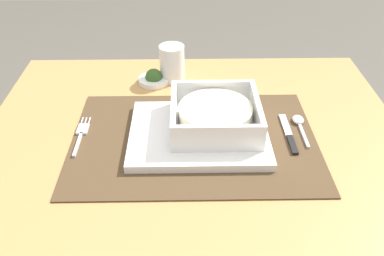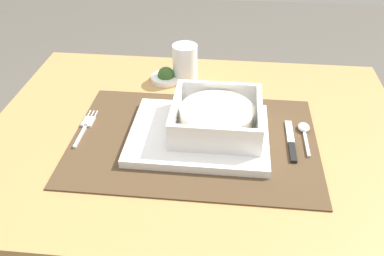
% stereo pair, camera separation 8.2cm
% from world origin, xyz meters
% --- Properties ---
extents(dining_table, '(0.86, 0.66, 0.72)m').
position_xyz_m(dining_table, '(0.00, 0.00, 0.60)').
color(dining_table, '#B2844C').
rests_on(dining_table, ground).
extents(placemat, '(0.48, 0.34, 0.00)m').
position_xyz_m(placemat, '(-0.00, -0.03, 0.72)').
color(placemat, '#4C3823').
rests_on(placemat, dining_table).
extents(serving_plate, '(0.27, 0.22, 0.02)m').
position_xyz_m(serving_plate, '(0.01, -0.03, 0.73)').
color(serving_plate, white).
rests_on(serving_plate, placemat).
extents(porridge_bowl, '(0.17, 0.17, 0.06)m').
position_xyz_m(porridge_bowl, '(0.04, -0.01, 0.76)').
color(porridge_bowl, white).
rests_on(porridge_bowl, serving_plate).
extents(fork, '(0.02, 0.13, 0.00)m').
position_xyz_m(fork, '(-0.23, -0.01, 0.72)').
color(fork, silver).
rests_on(fork, placemat).
extents(spoon, '(0.02, 0.11, 0.01)m').
position_xyz_m(spoon, '(0.22, 0.01, 0.72)').
color(spoon, silver).
rests_on(spoon, placemat).
extents(butter_knife, '(0.01, 0.13, 0.01)m').
position_xyz_m(butter_knife, '(0.19, -0.03, 0.72)').
color(butter_knife, black).
rests_on(butter_knife, placemat).
extents(drinking_glass, '(0.06, 0.06, 0.09)m').
position_xyz_m(drinking_glass, '(-0.05, 0.22, 0.76)').
color(drinking_glass, white).
rests_on(drinking_glass, dining_table).
extents(condiment_saucer, '(0.07, 0.07, 0.04)m').
position_xyz_m(condiment_saucer, '(-0.09, 0.20, 0.73)').
color(condiment_saucer, white).
rests_on(condiment_saucer, dining_table).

